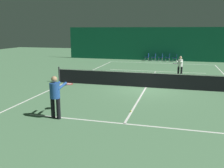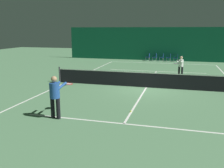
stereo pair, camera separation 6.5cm
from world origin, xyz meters
name	(u,v)px [view 2 (the right image)]	position (x,y,z in m)	size (l,w,h in m)	color
ground_plane	(146,87)	(0.00, 0.00, 0.00)	(60.00, 60.00, 0.00)	#56845B
backdrop_curtain	(164,44)	(0.00, 14.39, 1.91)	(23.00, 0.12, 3.82)	#0F5138
court_line_baseline_far	(161,63)	(0.00, 11.90, 0.00)	(11.00, 0.10, 0.00)	white
court_line_service_far	(156,71)	(0.00, 6.40, 0.00)	(8.25, 0.10, 0.00)	white
court_line_service_near	(124,124)	(0.00, -6.40, 0.00)	(8.25, 0.10, 0.00)	white
court_line_sideline_left	(66,83)	(-5.50, 0.00, 0.00)	(0.10, 23.80, 0.00)	white
court_line_centre	(146,87)	(0.00, 0.00, 0.00)	(0.10, 12.80, 0.00)	white
tennis_net	(147,79)	(0.00, 0.00, 0.51)	(12.00, 0.10, 1.07)	black
player_near	(55,94)	(-2.81, -6.49, 1.02)	(0.57, 1.43, 1.75)	black
player_far	(181,65)	(2.00, 4.40, 0.91)	(0.80, 1.34, 1.57)	black
courtside_chair_0	(148,56)	(-1.66, 13.84, 0.49)	(0.44, 0.44, 0.84)	#99999E
courtside_chair_1	(155,57)	(-0.86, 13.84, 0.49)	(0.44, 0.44, 0.84)	#99999E
courtside_chair_2	(162,57)	(-0.07, 13.84, 0.49)	(0.44, 0.44, 0.84)	#99999E
courtside_chair_3	(169,57)	(0.73, 13.84, 0.49)	(0.44, 0.44, 0.84)	#99999E
courtside_chair_4	(176,57)	(1.52, 13.84, 0.49)	(0.44, 0.44, 0.84)	#99999E
tennis_ball	(131,111)	(-0.02, -4.94, 0.03)	(0.07, 0.07, 0.07)	#D1DB33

